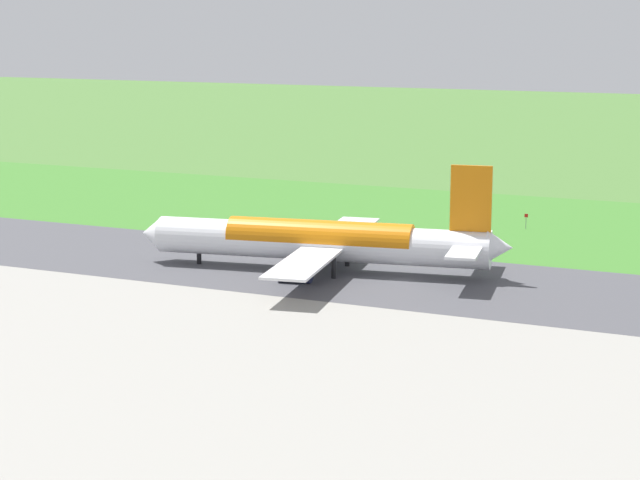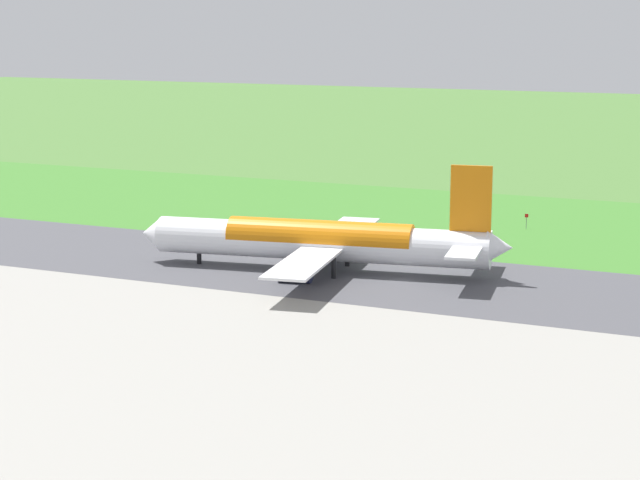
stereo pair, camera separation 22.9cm
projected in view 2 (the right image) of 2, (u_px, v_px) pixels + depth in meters
The scene contains 7 objects.
ground_plane at pixel (403, 279), 153.59m from camera, with size 800.00×800.00×0.00m, color #477233.
runway_asphalt at pixel (403, 279), 153.58m from camera, with size 600.00×31.60×0.06m, color #47474C.
apron_concrete at pixel (208, 398), 105.60m from camera, with size 440.00×110.00×0.05m, color gray.
grass_verge_foreground at pixel (482, 231), 188.31m from camera, with size 600.00×80.00×0.04m, color #3C782B.
airliner_main at pixel (323, 241), 157.67m from camera, with size 54.00×44.39×15.88m.
no_stopping_sign at pixel (526, 220), 189.78m from camera, with size 0.60×0.10×2.61m.
traffic_cone_orange at pixel (479, 227), 190.16m from camera, with size 0.40×0.40×0.55m, color orange.
Camera 2 is at (-50.92, 141.09, 35.37)m, focal length 62.88 mm.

